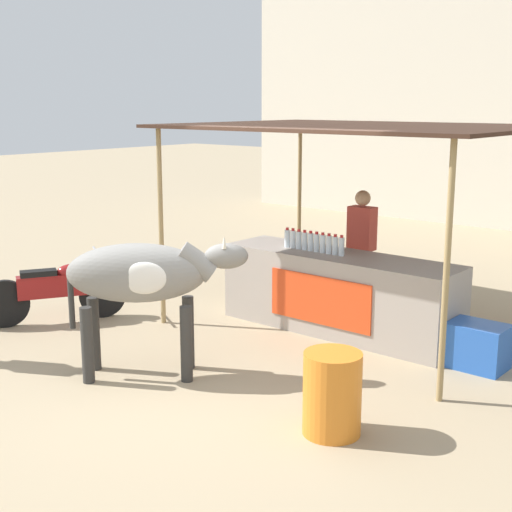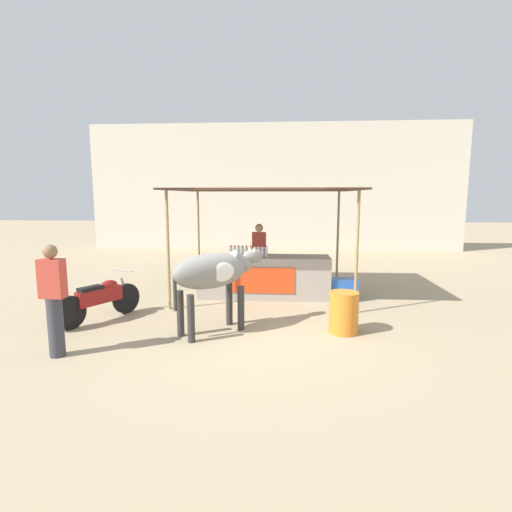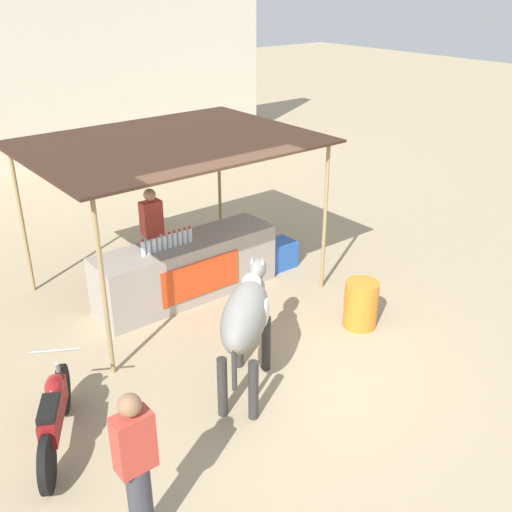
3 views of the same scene
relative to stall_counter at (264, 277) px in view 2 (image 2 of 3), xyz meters
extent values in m
plane|color=tan|center=(0.00, -2.20, -0.48)|extent=(60.00, 60.00, 0.00)
cube|color=beige|center=(0.00, 8.50, 2.21)|extent=(16.00, 0.50, 5.38)
cube|color=#9E9389|center=(0.00, 0.00, 0.00)|extent=(3.00, 0.80, 0.96)
cube|color=red|center=(0.00, -0.41, 0.00)|extent=(1.40, 0.02, 0.58)
cube|color=#382319|center=(0.00, 0.30, 1.99)|extent=(4.20, 3.20, 0.04)
cylinder|color=#997F51|center=(-1.89, -1.14, 0.75)|extent=(0.06, 0.06, 2.47)
cylinder|color=#997F51|center=(1.89, -1.14, 0.75)|extent=(0.06, 0.06, 2.47)
cylinder|color=#997F51|center=(-1.89, 1.74, 0.75)|extent=(0.06, 0.06, 2.47)
cylinder|color=#997F51|center=(1.89, 1.74, 0.75)|extent=(0.06, 0.06, 2.47)
cylinder|color=silver|center=(-0.76, -0.05, 0.59)|extent=(0.07, 0.07, 0.22)
cylinder|color=red|center=(-0.76, -0.05, 0.71)|extent=(0.04, 0.04, 0.03)
cylinder|color=silver|center=(-0.67, -0.05, 0.59)|extent=(0.07, 0.07, 0.22)
cylinder|color=red|center=(-0.67, -0.05, 0.71)|extent=(0.04, 0.04, 0.03)
cylinder|color=silver|center=(-0.57, -0.05, 0.59)|extent=(0.07, 0.07, 0.22)
cylinder|color=red|center=(-0.57, -0.05, 0.71)|extent=(0.04, 0.04, 0.03)
cylinder|color=silver|center=(-0.48, -0.05, 0.59)|extent=(0.07, 0.07, 0.22)
cylinder|color=red|center=(-0.48, -0.05, 0.71)|extent=(0.04, 0.04, 0.03)
cylinder|color=silver|center=(-0.39, -0.05, 0.59)|extent=(0.07, 0.07, 0.22)
cylinder|color=red|center=(-0.39, -0.05, 0.71)|extent=(0.04, 0.04, 0.03)
cylinder|color=silver|center=(-0.30, -0.05, 0.59)|extent=(0.07, 0.07, 0.22)
cylinder|color=red|center=(-0.30, -0.05, 0.71)|extent=(0.04, 0.04, 0.03)
cylinder|color=silver|center=(-0.21, -0.05, 0.59)|extent=(0.07, 0.07, 0.22)
cylinder|color=red|center=(-0.21, -0.05, 0.71)|extent=(0.04, 0.04, 0.03)
cylinder|color=silver|center=(-0.12, -0.05, 0.59)|extent=(0.07, 0.07, 0.22)
cylinder|color=red|center=(-0.12, -0.05, 0.71)|extent=(0.04, 0.04, 0.03)
cylinder|color=silver|center=(-0.03, -0.05, 0.59)|extent=(0.07, 0.07, 0.22)
cylinder|color=red|center=(-0.03, -0.05, 0.71)|extent=(0.04, 0.04, 0.03)
cylinder|color=silver|center=(0.06, -0.05, 0.59)|extent=(0.07, 0.07, 0.22)
cylinder|color=red|center=(0.06, -0.05, 0.71)|extent=(0.04, 0.04, 0.03)
cylinder|color=#383842|center=(-0.16, 0.75, -0.04)|extent=(0.22, 0.22, 0.88)
cube|color=#BF3F33|center=(-0.16, 0.75, 0.68)|extent=(0.34, 0.20, 0.56)
sphere|color=tan|center=(-0.16, 0.75, 1.07)|extent=(0.20, 0.20, 0.20)
cube|color=blue|center=(1.81, -0.10, -0.24)|extent=(0.60, 0.44, 0.48)
cylinder|color=orange|center=(1.49, -2.35, -0.12)|extent=(0.50, 0.50, 0.72)
ellipsoid|color=gray|center=(-0.76, -2.51, 0.60)|extent=(1.39, 1.32, 0.60)
cylinder|color=#302F2D|center=(-0.52, -2.05, -0.09)|extent=(0.12, 0.12, 0.78)
cylinder|color=#302F2D|center=(-0.28, -2.32, -0.09)|extent=(0.12, 0.12, 0.78)
cylinder|color=#302F2D|center=(-1.25, -2.70, -0.09)|extent=(0.12, 0.12, 0.78)
cylinder|color=#302F2D|center=(-1.01, -2.97, -0.09)|extent=(0.12, 0.12, 0.78)
cylinder|color=gray|center=(-0.32, -2.11, 0.71)|extent=(0.49, 0.48, 0.41)
ellipsoid|color=gray|center=(-0.10, -1.91, 0.77)|extent=(0.47, 0.46, 0.26)
cone|color=beige|center=(-0.16, -1.87, 0.91)|extent=(0.05, 0.05, 0.10)
cone|color=beige|center=(-0.06, -1.98, 0.91)|extent=(0.05, 0.05, 0.10)
cylinder|color=#302F2D|center=(-1.26, -2.95, 0.33)|extent=(0.06, 0.06, 0.60)
ellipsoid|color=silver|center=(-0.54, -2.61, 0.60)|extent=(0.39, 0.37, 0.32)
cylinder|color=black|center=(-2.68, -1.47, -0.18)|extent=(0.36, 0.56, 0.60)
cylinder|color=black|center=(-3.27, -2.52, -0.18)|extent=(0.36, 0.56, 0.60)
cube|color=maroon|center=(-2.97, -2.00, 0.00)|extent=(0.60, 0.87, 0.28)
ellipsoid|color=maroon|center=(-2.86, -1.80, 0.16)|extent=(0.35, 0.41, 0.20)
cube|color=black|center=(-3.06, -2.15, 0.16)|extent=(0.37, 0.47, 0.10)
cylinder|color=#99999E|center=(-2.70, -1.52, 0.40)|extent=(0.49, 0.30, 0.03)
cylinder|color=#99999E|center=(-2.69, -1.49, 0.02)|extent=(0.14, 0.20, 0.49)
cylinder|color=#383842|center=(-2.83, -3.67, -0.04)|extent=(0.22, 0.22, 0.88)
cube|color=#BF3F33|center=(-2.83, -3.67, 0.68)|extent=(0.34, 0.20, 0.56)
sphere|color=#8C6647|center=(-2.83, -3.67, 1.07)|extent=(0.20, 0.20, 0.20)
camera|label=1|loc=(4.58, -7.05, 2.27)|focal=50.00mm
camera|label=2|loc=(0.47, -9.01, 1.84)|focal=28.00mm
camera|label=3|loc=(-4.45, -7.33, 4.23)|focal=42.00mm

